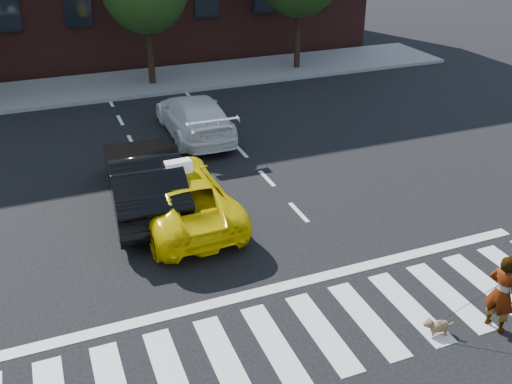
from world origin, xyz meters
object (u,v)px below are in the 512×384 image
at_px(taxi, 178,194).
at_px(dog, 437,326).
at_px(black_sedan, 144,178).
at_px(white_suv, 195,116).
at_px(woman, 502,293).

bearing_deg(taxi, dog, 116.99).
distance_m(black_sedan, dog, 8.23).
distance_m(black_sedan, white_suv, 5.23).
bearing_deg(dog, white_suv, 120.49).
height_order(black_sedan, dog, black_sedan).
distance_m(white_suv, woman, 12.11).
xyz_separation_m(taxi, black_sedan, (-0.69, 0.92, 0.15)).
xyz_separation_m(white_suv, woman, (2.57, -11.84, 0.12)).
xyz_separation_m(black_sedan, dog, (4.10, -7.11, -0.64)).
xyz_separation_m(woman, dog, (-1.17, 0.25, -0.63)).
relative_size(black_sedan, dog, 9.11).
height_order(taxi, dog, taxi).
height_order(white_suv, woman, woman).
bearing_deg(white_suv, dog, 97.78).
distance_m(black_sedan, woman, 9.05).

